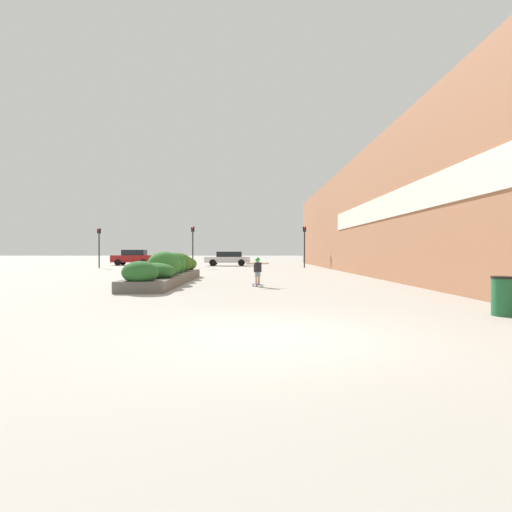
{
  "coord_description": "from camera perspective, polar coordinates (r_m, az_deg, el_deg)",
  "views": [
    {
      "loc": [
        -0.38,
        -6.76,
        1.43
      ],
      "look_at": [
        -0.04,
        15.96,
        1.2
      ],
      "focal_mm": 28.0,
      "sensor_mm": 36.0,
      "label": 1
    }
  ],
  "objects": [
    {
      "name": "car_center_right",
      "position": [
        41.45,
        -4.01,
        -0.32
      ],
      "size": [
        4.68,
        1.9,
        1.47
      ],
      "rotation": [
        0.0,
        0.0,
        1.57
      ],
      "color": "silver",
      "rests_on": "ground_plane"
    },
    {
      "name": "planter_box",
      "position": [
        19.14,
        -12.38,
        -1.99
      ],
      "size": [
        1.78,
        10.0,
        1.46
      ],
      "color": "#605B54",
      "rests_on": "ground_plane"
    },
    {
      "name": "traffic_light_right",
      "position": [
        36.64,
        6.94,
        2.29
      ],
      "size": [
        0.28,
        0.3,
        3.74
      ],
      "color": "black",
      "rests_on": "ground_plane"
    },
    {
      "name": "traffic_light_left",
      "position": [
        36.47,
        -9.02,
        2.27
      ],
      "size": [
        0.28,
        0.3,
        3.71
      ],
      "color": "black",
      "rests_on": "ground_plane"
    },
    {
      "name": "car_leftmost",
      "position": [
        44.79,
        18.2,
        -0.3
      ],
      "size": [
        4.19,
        1.98,
        1.46
      ],
      "rotation": [
        0.0,
        0.0,
        -1.57
      ],
      "color": "maroon",
      "rests_on": "ground_plane"
    },
    {
      "name": "traffic_light_far_left",
      "position": [
        38.43,
        -21.52,
        2.0
      ],
      "size": [
        0.28,
        0.3,
        3.54
      ],
      "color": "black",
      "rests_on": "ground_plane"
    },
    {
      "name": "car_center_left",
      "position": [
        44.82,
        -17.14,
        -0.18
      ],
      "size": [
        4.32,
        1.86,
        1.66
      ],
      "rotation": [
        0.0,
        0.0,
        1.57
      ],
      "color": "maroon",
      "rests_on": "ground_plane"
    },
    {
      "name": "building_wall_right",
      "position": [
        28.07,
        13.85,
        5.39
      ],
      "size": [
        0.67,
        47.78,
        7.59
      ],
      "color": "#9E6647",
      "rests_on": "ground_plane"
    },
    {
      "name": "skateboarder",
      "position": [
        16.42,
        0.23,
        -1.73
      ],
      "size": [
        0.96,
        0.51,
        1.11
      ],
      "rotation": [
        0.0,
        0.0,
        0.45
      ],
      "color": "tan",
      "rests_on": "skateboard"
    },
    {
      "name": "trash_bin",
      "position": [
        10.54,
        31.82,
        -4.88
      ],
      "size": [
        0.5,
        0.5,
        0.88
      ],
      "color": "#1E5B33",
      "rests_on": "ground_plane"
    },
    {
      "name": "ground_plane",
      "position": [
        6.92,
        2.35,
        -11.36
      ],
      "size": [
        300.0,
        300.0,
        0.0
      ],
      "primitive_type": "plane",
      "color": "#ADA89E"
    },
    {
      "name": "skateboard",
      "position": [
        16.46,
        0.23,
        -4.16
      ],
      "size": [
        0.5,
        0.74,
        0.09
      ],
      "rotation": [
        0.0,
        0.0,
        0.45
      ],
      "color": "navy",
      "rests_on": "ground_plane"
    }
  ]
}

